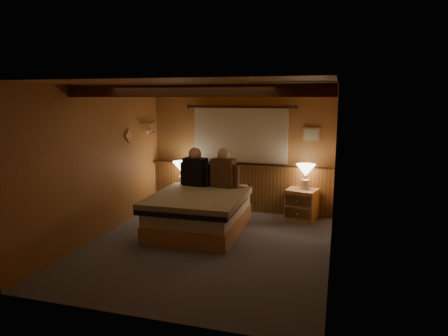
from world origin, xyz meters
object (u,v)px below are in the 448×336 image
at_px(bed, 200,211).
at_px(nightstand_right, 302,204).
at_px(person_right, 223,171).
at_px(lamp_left, 182,169).
at_px(lamp_right, 306,172).
at_px(nightstand_left, 184,198).
at_px(person_left, 195,170).
at_px(duffel_bag, 175,207).

bearing_deg(bed, nightstand_right, 34.17).
bearing_deg(person_right, nightstand_right, 25.87).
bearing_deg(lamp_left, bed, -56.04).
distance_m(nightstand_right, lamp_left, 2.42).
relative_size(nightstand_right, lamp_right, 1.33).
xyz_separation_m(nightstand_left, person_left, (0.45, -0.56, 0.69)).
height_order(person_left, person_right, person_right).
xyz_separation_m(lamp_left, lamp_right, (2.40, 0.02, 0.06)).
height_order(lamp_left, duffel_bag, lamp_left).
bearing_deg(nightstand_right, person_left, -152.40).
bearing_deg(person_right, lamp_left, 157.42).
bearing_deg(person_left, person_right, 9.08).
bearing_deg(person_left, bed, -56.56).
bearing_deg(lamp_right, lamp_left, -179.61).
bearing_deg(lamp_left, nightstand_left, 23.72).
bearing_deg(lamp_left, nightstand_right, -0.63).
bearing_deg(person_right, person_left, -172.58).
bearing_deg(lamp_left, duffel_bag, -87.02).
xyz_separation_m(person_left, person_right, (0.53, 0.02, 0.00)).
height_order(nightstand_left, person_right, person_right).
bearing_deg(lamp_right, duffel_bag, -169.16).
xyz_separation_m(lamp_left, person_right, (1.00, -0.53, 0.10)).
distance_m(nightstand_right, lamp_right, 0.61).
bearing_deg(lamp_left, person_left, -49.29).
distance_m(bed, duffel_bag, 1.03).
distance_m(bed, lamp_right, 2.08).
xyz_separation_m(bed, person_left, (-0.29, 0.58, 0.60)).
xyz_separation_m(nightstand_left, nightstand_right, (2.33, -0.04, 0.04)).
xyz_separation_m(lamp_right, duffel_bag, (-2.38, -0.46, -0.72)).
relative_size(lamp_right, duffel_bag, 0.73).
distance_m(nightstand_right, person_right, 1.58).
height_order(bed, nightstand_left, bed).
relative_size(lamp_left, person_right, 0.67).
bearing_deg(person_left, lamp_left, 137.72).
relative_size(nightstand_left, lamp_left, 1.06).
distance_m(lamp_right, person_right, 1.50).
height_order(nightstand_left, duffel_bag, nightstand_left).
distance_m(nightstand_left, nightstand_right, 2.33).
relative_size(lamp_left, lamp_right, 1.07).
bearing_deg(bed, nightstand_left, 122.35).
bearing_deg(nightstand_right, nightstand_left, -168.86).
xyz_separation_m(lamp_right, person_left, (-1.93, -0.57, 0.04)).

